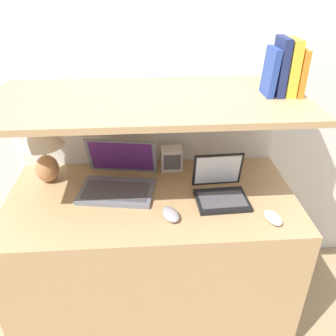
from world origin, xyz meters
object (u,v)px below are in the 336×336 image
object	(u,v)px
book_orange	(299,72)
computer_mouse	(171,214)
laptop_small	(220,190)
book_blue	(270,72)
book_yellow	(291,67)
table_lamp	(42,141)
book_navy	(280,67)
second_mouse	(273,218)
router_box	(172,158)
laptop_large	(118,180)

from	to	relation	value
book_orange	computer_mouse	bearing A→B (deg)	-156.72
laptop_small	book_blue	xyz separation A→B (m)	(0.20, 0.11, 0.53)
book_yellow	book_blue	world-z (taller)	book_yellow
table_lamp	book_blue	bearing A→B (deg)	-5.75
table_lamp	book_navy	distance (m)	1.15
table_lamp	second_mouse	bearing A→B (deg)	-21.27
second_mouse	book_orange	size ratio (longest dim) A/B	0.60
book_orange	book_blue	xyz separation A→B (m)	(-0.13, 0.00, 0.00)
computer_mouse	second_mouse	world-z (taller)	same
laptop_small	router_box	bearing A→B (deg)	125.35
second_mouse	book_yellow	size ratio (longest dim) A/B	0.51
table_lamp	second_mouse	xyz separation A→B (m)	(1.04, -0.41, -0.21)
book_yellow	book_blue	bearing A→B (deg)	180.00
table_lamp	computer_mouse	size ratio (longest dim) A/B	2.63
second_mouse	book_blue	xyz separation A→B (m)	(0.00, 0.30, 0.55)
table_lamp	router_box	bearing A→B (deg)	7.07
router_box	computer_mouse	bearing A→B (deg)	-95.10
laptop_small	book_orange	bearing A→B (deg)	18.64
book_navy	laptop_small	bearing A→B (deg)	-155.41
book_orange	book_blue	world-z (taller)	book_blue
laptop_large	laptop_small	size ratio (longest dim) A/B	1.60
book_navy	second_mouse	bearing A→B (deg)	-98.40
second_mouse	book_yellow	xyz separation A→B (m)	(0.09, 0.30, 0.57)
second_mouse	book_navy	world-z (taller)	book_navy
computer_mouse	book_orange	bearing A→B (deg)	23.28
book_yellow	book_navy	distance (m)	0.05
computer_mouse	book_yellow	distance (m)	0.82
laptop_large	second_mouse	size ratio (longest dim) A/B	3.32
laptop_small	book_orange	size ratio (longest dim) A/B	1.25
laptop_small	book_orange	xyz separation A→B (m)	(0.32, 0.11, 0.52)
book_yellow	table_lamp	bearing A→B (deg)	174.69
laptop_large	laptop_small	bearing A→B (deg)	-13.91
second_mouse	router_box	bearing A→B (deg)	129.74
router_box	book_yellow	world-z (taller)	book_yellow
table_lamp	computer_mouse	world-z (taller)	table_lamp
laptop_large	book_navy	xyz separation A→B (m)	(0.73, -0.01, 0.54)
table_lamp	second_mouse	size ratio (longest dim) A/B	2.85
laptop_small	computer_mouse	size ratio (longest dim) A/B	1.91
second_mouse	book_navy	distance (m)	0.65
router_box	book_orange	distance (m)	0.76
second_mouse	book_navy	size ratio (longest dim) A/B	0.49
computer_mouse	second_mouse	bearing A→B (deg)	-7.05
laptop_small	second_mouse	bearing A→B (deg)	-44.44
laptop_large	book_navy	size ratio (longest dim) A/B	1.63
router_box	book_blue	world-z (taller)	book_blue
laptop_large	book_orange	size ratio (longest dim) A/B	2.01
book_orange	book_yellow	size ratio (longest dim) A/B	0.84
book_blue	router_box	bearing A→B (deg)	155.65
computer_mouse	book_navy	size ratio (longest dim) A/B	0.53
laptop_large	second_mouse	bearing A→B (deg)	-24.57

